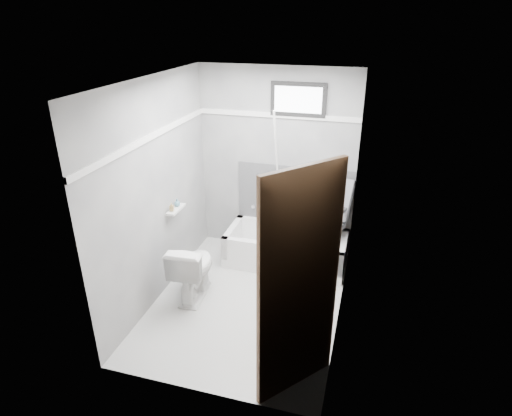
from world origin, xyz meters
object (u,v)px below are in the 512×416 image
(door, at_px, (327,317))
(soap_bottle_b, at_px, (177,202))
(office_chair, at_px, (319,221))
(bathtub, at_px, (286,248))
(soap_bottle_a, at_px, (172,207))
(toilet, at_px, (193,269))

(door, height_order, soap_bottle_b, door)
(office_chair, xyz_separation_m, soap_bottle_b, (-1.57, -0.64, 0.33))
(office_chair, relative_size, soap_bottle_b, 11.51)
(bathtub, bearing_deg, office_chair, 7.19)
(soap_bottle_a, bearing_deg, soap_bottle_b, 90.00)
(soap_bottle_a, bearing_deg, door, -37.56)
(bathtub, relative_size, door, 0.75)
(office_chair, distance_m, soap_bottle_a, 1.78)
(door, xyz_separation_m, soap_bottle_a, (-1.92, 1.48, -0.03))
(bathtub, height_order, soap_bottle_b, soap_bottle_b)
(bathtub, height_order, door, door)
(soap_bottle_b, bearing_deg, soap_bottle_a, -90.00)
(toilet, height_order, soap_bottle_a, soap_bottle_a)
(bathtub, xyz_separation_m, toilet, (-0.85, -0.97, 0.13))
(toilet, distance_m, door, 2.13)
(toilet, bearing_deg, bathtub, -135.48)
(office_chair, height_order, soap_bottle_b, office_chair)
(soap_bottle_a, distance_m, soap_bottle_b, 0.14)
(toilet, xyz_separation_m, soap_bottle_a, (-0.32, 0.23, 0.62))
(office_chair, distance_m, soap_bottle_b, 1.72)
(bathtub, bearing_deg, soap_bottle_a, -147.91)
(bathtub, distance_m, soap_bottle_a, 1.57)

